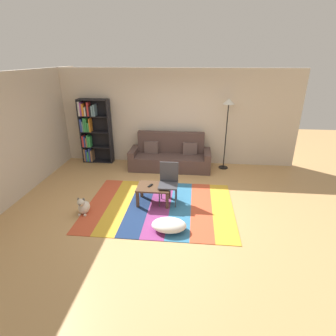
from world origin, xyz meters
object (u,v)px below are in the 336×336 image
Objects in this scene: coffee_table at (154,189)px; folding_chair at (169,179)px; standing_lamp at (228,111)px; couch at (170,157)px; pouf at (169,225)px; tv_remote at (150,185)px; dog at (84,207)px; bookshelf at (92,130)px.

coffee_table is 0.38m from folding_chair.
folding_chair is (-1.38, -2.08, -1.10)m from standing_lamp.
coffee_table is at bearing -94.74° from couch.
tv_remote is (-0.50, 0.99, 0.29)m from pouf.
coffee_table is at bearing 23.16° from dog.
dog is 2.65× the size of tv_remote.
bookshelf reaches higher than folding_chair.
folding_chair is at bearing 15.09° from coffee_table.
dog is (-1.78, 0.41, 0.04)m from pouf.
couch is at bearing 141.27° from folding_chair.
tv_remote reaches higher than pouf.
couch is 2.01m from standing_lamp.
couch is at bearing -174.78° from standing_lamp.
couch reaches higher than dog.
pouf is 4.27× the size of tv_remote.
pouf is 0.33× the size of standing_lamp.
pouf is 3.72m from standing_lamp.
standing_lamp is at bearing -2.12° from bookshelf.
standing_lamp is at bearing 5.22° from couch.
coffee_table is 3.04m from standing_lamp.
pouf is 1.83m from dog.
pouf is at bearing -12.83° from dog.
standing_lamp reaches higher than coffee_table.
bookshelf is 4.28m from pouf.
folding_chair reaches higher than pouf.
bookshelf is (-2.34, 0.28, 0.64)m from couch.
couch is 1.15× the size of standing_lamp.
tv_remote is at bearing -129.43° from standing_lamp.
folding_chair reaches higher than dog.
dog is 1.43m from tv_remote.
coffee_table is 1.48m from dog.
folding_chair is at bearing -41.78° from bookshelf.
pouf is (2.60, -3.29, -0.86)m from bookshelf.
coffee_table is 0.36× the size of standing_lamp.
folding_chair is (1.67, 0.67, 0.37)m from dog.
coffee_table is (-0.17, -2.02, -0.01)m from couch.
dog is (-1.52, -2.60, -0.18)m from couch.
dog is at bearing -156.84° from coffee_table.
folding_chair is (0.15, -1.94, 0.20)m from couch.
couch is 5.69× the size of dog.
folding_chair is at bearing 21.71° from dog.
pouf is at bearing -85.10° from couch.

